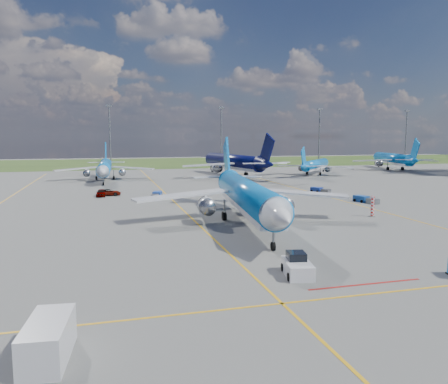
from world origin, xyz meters
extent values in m
plane|color=#565654|center=(0.00, 0.00, 0.00)|extent=(400.00, 400.00, 0.00)
cube|color=#2D4719|center=(0.00, 150.00, 0.00)|extent=(400.00, 80.00, 0.01)
cube|color=gold|center=(0.00, 30.00, 0.01)|extent=(0.25, 160.00, 0.02)
cube|color=gold|center=(0.00, -20.00, 0.01)|extent=(60.00, 0.25, 0.02)
cube|color=gold|center=(-30.00, 40.00, 0.01)|extent=(0.25, 120.00, 0.02)
cube|color=gold|center=(30.00, 40.00, 0.01)|extent=(0.25, 120.00, 0.02)
cube|color=#A5140F|center=(8.00, -18.00, 0.01)|extent=(10.00, 0.25, 0.02)
cylinder|color=slate|center=(-10.00, 110.00, 11.00)|extent=(0.50, 0.50, 22.00)
cube|color=slate|center=(-10.00, 110.00, 22.30)|extent=(2.20, 0.50, 0.80)
cylinder|color=slate|center=(30.00, 110.00, 11.00)|extent=(0.50, 0.50, 22.00)
cube|color=slate|center=(30.00, 110.00, 22.30)|extent=(2.20, 0.50, 0.80)
cylinder|color=slate|center=(70.00, 110.00, 11.00)|extent=(0.50, 0.50, 22.00)
cube|color=slate|center=(70.00, 110.00, 22.30)|extent=(2.20, 0.50, 0.80)
cylinder|color=slate|center=(110.00, 110.00, 11.00)|extent=(0.50, 0.50, 22.00)
cube|color=slate|center=(110.00, 110.00, 22.30)|extent=(2.20, 0.50, 0.80)
cylinder|color=red|center=(26.00, 8.00, 1.50)|extent=(0.50, 0.50, 3.00)
cube|color=silver|center=(3.68, -14.52, 0.62)|extent=(2.85, 4.32, 1.23)
cube|color=black|center=(3.80, -13.96, 1.47)|extent=(1.83, 1.98, 0.85)
cube|color=slate|center=(4.18, -12.10, 0.52)|extent=(0.69, 2.28, 0.19)
cube|color=silver|center=(-14.98, -23.97, 1.06)|extent=(2.58, 4.99, 2.12)
imported|color=#999999|center=(-12.79, 41.02, 0.73)|extent=(2.06, 4.39, 1.45)
imported|color=#999999|center=(-11.20, 41.98, 0.63)|extent=(4.77, 2.75, 1.25)
imported|color=#999999|center=(17.22, 40.24, 0.75)|extent=(4.35, 5.57, 1.51)
cube|color=#194998|center=(32.58, 21.20, 0.57)|extent=(2.08, 2.97, 1.14)
cube|color=slate|center=(33.27, 18.60, 0.47)|extent=(1.73, 2.32, 0.93)
cube|color=#1A409E|center=(-2.27, 36.85, 0.56)|extent=(2.13, 2.96, 1.13)
cube|color=slate|center=(-3.02, 34.29, 0.46)|extent=(1.76, 2.31, 0.92)
cube|color=navy|center=(31.35, 36.07, 0.52)|extent=(2.18, 2.76, 1.03)
cube|color=slate|center=(32.33, 33.83, 0.42)|extent=(1.78, 2.17, 0.84)
camera|label=1|loc=(-11.73, -47.48, 11.74)|focal=35.00mm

